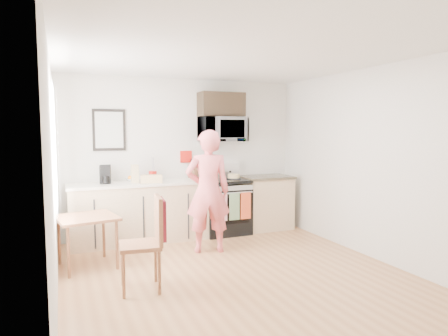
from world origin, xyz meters
name	(u,v)px	position (x,y,z in m)	size (l,w,h in m)	color
floor	(239,277)	(0.00, 0.00, 0.00)	(4.60, 4.60, 0.00)	#935F39
back_wall	(183,157)	(0.00, 2.30, 1.30)	(4.00, 0.04, 2.60)	silver
front_wall	(393,202)	(0.00, -2.30, 1.30)	(4.00, 0.04, 2.60)	silver
left_wall	(53,177)	(-2.00, 0.00, 1.30)	(0.04, 4.60, 2.60)	silver
right_wall	(374,163)	(2.00, 0.00, 1.30)	(0.04, 4.60, 2.60)	silver
ceiling	(240,54)	(0.00, 0.00, 2.60)	(4.00, 4.60, 0.04)	silver
window	(56,147)	(-1.96, 0.80, 1.55)	(0.06, 1.40, 1.50)	white
cabinet_left	(140,213)	(-0.80, 2.00, 0.45)	(2.10, 0.60, 0.90)	tan
countertop_left	(139,184)	(-0.80, 2.00, 0.92)	(2.14, 0.64, 0.04)	#F0E6CF
cabinet_right	(266,203)	(1.43, 2.00, 0.45)	(0.84, 0.60, 0.90)	tan
countertop_right	(266,177)	(1.43, 2.00, 0.92)	(0.88, 0.64, 0.04)	black
range	(225,208)	(0.63, 1.98, 0.44)	(0.76, 0.70, 1.16)	black
microwave	(222,129)	(0.63, 2.08, 1.76)	(0.76, 0.51, 0.42)	#BABABF
upper_cabinet	(221,104)	(0.63, 2.12, 2.18)	(0.76, 0.35, 0.40)	black
wall_art	(109,130)	(-1.20, 2.28, 1.75)	(0.50, 0.04, 0.65)	black
wall_trivet	(186,157)	(0.05, 2.28, 1.30)	(0.20, 0.02, 0.20)	red
person	(208,191)	(0.01, 1.11, 0.88)	(0.64, 0.42, 1.75)	#D1393C
dining_table	(87,222)	(-1.64, 1.08, 0.58)	(0.71, 0.71, 0.66)	brown
chair	(153,230)	(-1.01, 0.06, 0.67)	(0.53, 0.48, 1.03)	brown
knife_block	(193,171)	(0.15, 2.22, 1.05)	(0.10, 0.14, 0.22)	brown
utensil_crock	(153,171)	(-0.56, 2.10, 1.09)	(0.13, 0.13, 0.38)	red
fruit_bowl	(132,179)	(-0.88, 2.16, 0.98)	(0.25, 0.25, 0.09)	white
milk_carton	(135,174)	(-0.87, 1.97, 1.08)	(0.11, 0.11, 0.28)	tan
coffee_maker	(105,175)	(-1.30, 2.06, 1.07)	(0.19, 0.25, 0.28)	black
bread_bag	(151,179)	(-0.63, 1.88, 1.00)	(0.33, 0.15, 0.12)	tan
cake	(234,177)	(0.79, 1.96, 0.96)	(0.24, 0.24, 0.08)	black
kettle	(214,173)	(0.50, 2.15, 1.02)	(0.17, 0.17, 0.21)	white
pot	(211,177)	(0.36, 1.89, 0.98)	(0.20, 0.32, 0.10)	#BABABF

